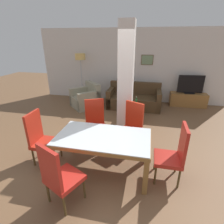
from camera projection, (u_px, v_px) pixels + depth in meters
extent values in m
plane|color=brown|center=(104.00, 169.00, 3.37)|extent=(18.00, 18.00, 0.00)
cube|color=silver|center=(131.00, 66.00, 6.69)|extent=(7.20, 0.06, 2.70)
cube|color=brown|center=(147.00, 60.00, 6.44)|extent=(0.44, 0.02, 0.36)
cube|color=gray|center=(147.00, 60.00, 6.43)|extent=(0.40, 0.01, 0.32)
cube|color=silver|center=(126.00, 84.00, 4.07)|extent=(0.34, 0.31, 2.70)
cube|color=olive|center=(96.00, 153.00, 2.71)|extent=(1.68, 0.06, 0.06)
cube|color=olive|center=(109.00, 127.00, 3.51)|extent=(1.68, 0.06, 0.06)
cube|color=olive|center=(61.00, 133.00, 3.27)|extent=(0.06, 0.82, 0.06)
cube|color=olive|center=(149.00, 143.00, 2.96)|extent=(0.06, 0.82, 0.06)
cube|color=silver|center=(103.00, 136.00, 3.10)|extent=(1.66, 0.92, 0.01)
cube|color=olive|center=(53.00, 163.00, 3.02)|extent=(0.08, 0.08, 0.65)
cube|color=olive|center=(146.00, 177.00, 2.72)|extent=(0.08, 0.08, 0.65)
cube|color=olive|center=(73.00, 138.00, 3.78)|extent=(0.08, 0.08, 0.65)
cube|color=olive|center=(147.00, 147.00, 3.48)|extent=(0.08, 0.08, 0.65)
cube|color=#B62818|center=(46.00, 143.00, 3.44)|extent=(0.46, 0.46, 0.07)
cube|color=#B62818|center=(34.00, 127.00, 3.35)|extent=(0.05, 0.44, 0.61)
cylinder|color=#4E3C1E|center=(61.00, 149.00, 3.66)|extent=(0.04, 0.04, 0.38)
cylinder|color=#4E3C1E|center=(51.00, 160.00, 3.32)|extent=(0.04, 0.04, 0.38)
cylinder|color=#4E3C1E|center=(44.00, 147.00, 3.73)|extent=(0.04, 0.04, 0.38)
cylinder|color=#4E3C1E|center=(34.00, 157.00, 3.39)|extent=(0.04, 0.04, 0.38)
cube|color=#B3261D|center=(168.00, 159.00, 3.00)|extent=(0.46, 0.46, 0.07)
cube|color=#B3261D|center=(183.00, 143.00, 2.82)|extent=(0.05, 0.44, 0.61)
cylinder|color=#4E3C1E|center=(155.00, 175.00, 2.95)|extent=(0.04, 0.04, 0.38)
cylinder|color=#4E3C1E|center=(155.00, 161.00, 3.29)|extent=(0.04, 0.04, 0.38)
cylinder|color=#4E3C1E|center=(179.00, 179.00, 2.87)|extent=(0.04, 0.04, 0.38)
cylinder|color=#4E3C1E|center=(176.00, 164.00, 3.22)|extent=(0.04, 0.04, 0.38)
cube|color=#B4241B|center=(65.00, 179.00, 2.57)|extent=(0.61, 0.61, 0.07)
cube|color=#B4241B|center=(50.00, 168.00, 2.29)|extent=(0.42, 0.23, 0.61)
cylinder|color=#4E3C1E|center=(68.00, 177.00, 2.90)|extent=(0.04, 0.04, 0.38)
cylinder|color=#4E3C1E|center=(84.00, 188.00, 2.69)|extent=(0.04, 0.04, 0.38)
cylinder|color=#4E3C1E|center=(48.00, 192.00, 2.62)|extent=(0.04, 0.04, 0.38)
cylinder|color=#4E3C1E|center=(64.00, 206.00, 2.41)|extent=(0.04, 0.04, 0.38)
cube|color=red|center=(96.00, 128.00, 4.01)|extent=(0.61, 0.61, 0.07)
cube|color=red|center=(95.00, 111.00, 4.07)|extent=(0.42, 0.23, 0.61)
cylinder|color=#4E3C1E|center=(106.00, 140.00, 3.97)|extent=(0.04, 0.04, 0.38)
cylinder|color=#4E3C1E|center=(89.00, 142.00, 3.89)|extent=(0.04, 0.04, 0.38)
cylinder|color=#4E3C1E|center=(103.00, 132.00, 4.31)|extent=(0.04, 0.04, 0.38)
cylinder|color=#4E3C1E|center=(88.00, 134.00, 4.23)|extent=(0.04, 0.04, 0.38)
cube|color=red|center=(129.00, 132.00, 3.85)|extent=(0.61, 0.61, 0.07)
cube|color=red|center=(134.00, 115.00, 3.87)|extent=(0.42, 0.23, 0.61)
cylinder|color=#4E3C1E|center=(131.00, 148.00, 3.69)|extent=(0.04, 0.04, 0.38)
cylinder|color=#4E3C1E|center=(117.00, 142.00, 3.91)|extent=(0.04, 0.04, 0.38)
cylinder|color=#4E3C1E|center=(140.00, 140.00, 3.97)|extent=(0.04, 0.04, 0.38)
cylinder|color=#4E3C1E|center=(126.00, 135.00, 4.18)|extent=(0.04, 0.04, 0.38)
cube|color=#45321D|center=(134.00, 102.00, 6.32)|extent=(1.86, 0.93, 0.42)
cube|color=#45321D|center=(135.00, 88.00, 6.49)|extent=(1.86, 0.18, 0.44)
cube|color=#45321D|center=(158.00, 100.00, 6.11)|extent=(0.16, 0.93, 0.66)
cube|color=#45321D|center=(111.00, 97.00, 6.44)|extent=(0.16, 0.93, 0.66)
cube|color=gray|center=(85.00, 102.00, 6.37)|extent=(1.22, 1.22, 0.40)
cube|color=gray|center=(93.00, 89.00, 6.37)|extent=(0.75, 0.75, 0.46)
cube|color=gray|center=(89.00, 101.00, 6.04)|extent=(0.70, 0.70, 0.65)
cube|color=gray|center=(81.00, 96.00, 6.60)|extent=(0.70, 0.70, 0.65)
cube|color=brown|center=(132.00, 107.00, 5.29)|extent=(0.62, 0.55, 0.04)
cube|color=brown|center=(131.00, 114.00, 5.37)|extent=(0.54, 0.47, 0.38)
cylinder|color=#194C23|center=(136.00, 103.00, 5.34)|extent=(0.06, 0.06, 0.20)
cylinder|color=#194C23|center=(136.00, 98.00, 5.29)|extent=(0.03, 0.03, 0.07)
cylinder|color=#B7B7BC|center=(137.00, 97.00, 5.27)|extent=(0.03, 0.03, 0.01)
cube|color=olive|center=(188.00, 100.00, 6.44)|extent=(1.28, 0.40, 0.49)
cube|color=black|center=(189.00, 93.00, 6.34)|extent=(0.38, 0.24, 0.03)
cube|color=black|center=(191.00, 84.00, 6.22)|extent=(0.89, 0.15, 0.63)
cylinder|color=#B7B7BC|center=(83.00, 100.00, 7.18)|extent=(0.34, 0.34, 0.02)
cylinder|color=#B7B7BC|center=(82.00, 80.00, 6.87)|extent=(0.04, 0.04, 1.58)
cylinder|color=#E5BC66|center=(80.00, 57.00, 6.52)|extent=(0.38, 0.38, 0.22)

